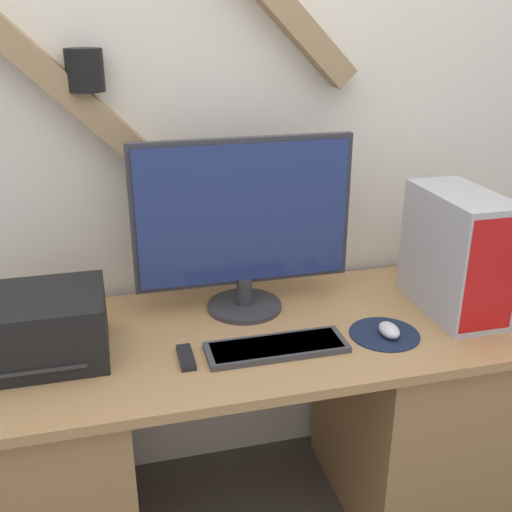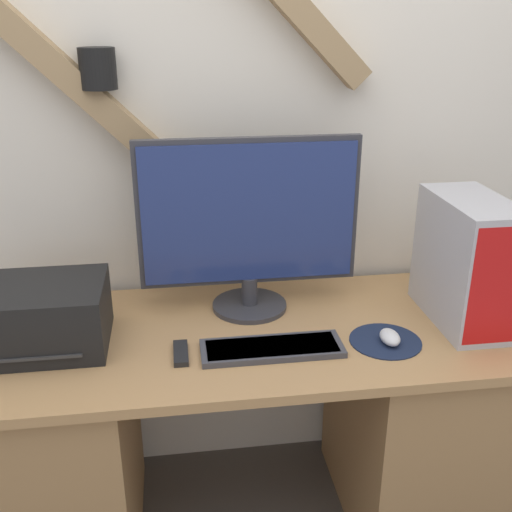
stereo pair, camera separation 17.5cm
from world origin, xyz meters
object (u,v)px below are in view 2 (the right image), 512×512
monitor (249,221)px  mouse (390,337)px  printer (39,317)px  computer_tower (468,261)px  keyboard (272,348)px  remote_control (181,353)px

monitor → mouse: monitor is taller
mouse → printer: size_ratio=0.23×
monitor → computer_tower: monitor is taller
monitor → printer: monitor is taller
monitor → computer_tower: (0.66, -0.17, -0.10)m
keyboard → mouse: 0.35m
mouse → printer: 1.02m
printer → remote_control: printer is taller
printer → mouse: bearing=-7.8°
monitor → mouse: 0.56m
monitor → mouse: bearing=-38.0°
mouse → keyboard: bearing=178.6°
mouse → computer_tower: 0.35m
remote_control → keyboard: bearing=-2.8°
remote_control → computer_tower: bearing=6.4°
monitor → printer: 0.69m
keyboard → mouse: (0.35, -0.01, 0.01)m
keyboard → remote_control: keyboard is taller
monitor → remote_control: bearing=-130.4°
printer → remote_control: size_ratio=3.04×
computer_tower → keyboard: bearing=-169.8°
keyboard → remote_control: (-0.26, 0.01, -0.00)m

